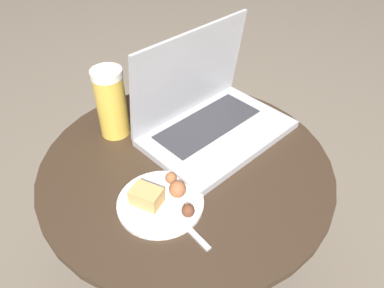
% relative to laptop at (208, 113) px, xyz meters
% --- Properties ---
extents(ground_plane, '(6.00, 6.00, 0.00)m').
position_rel_laptop_xyz_m(ground_plane, '(-0.13, -0.05, -0.56)').
color(ground_plane, '#726656').
extents(table, '(0.69, 0.69, 0.51)m').
position_rel_laptop_xyz_m(table, '(-0.13, -0.05, -0.17)').
color(table, '#9E9EA3').
rests_on(table, ground_plane).
extents(napkin, '(0.17, 0.15, 0.00)m').
position_rel_laptop_xyz_m(napkin, '(-0.24, -0.10, -0.05)').
color(napkin, silver).
rests_on(napkin, table).
extents(laptop, '(0.37, 0.26, 0.26)m').
position_rel_laptop_xyz_m(laptop, '(0.00, 0.00, 0.00)').
color(laptop, '#B2B2B7').
rests_on(laptop, table).
extents(beer_glass, '(0.08, 0.08, 0.18)m').
position_rel_laptop_xyz_m(beer_glass, '(-0.17, 0.17, 0.04)').
color(beer_glass, gold).
rests_on(beer_glass, table).
extents(snack_plate, '(0.18, 0.18, 0.05)m').
position_rel_laptop_xyz_m(snack_plate, '(-0.26, -0.10, -0.04)').
color(snack_plate, silver).
rests_on(snack_plate, table).
extents(fork, '(0.04, 0.19, 0.00)m').
position_rel_laptop_xyz_m(fork, '(-0.26, -0.14, -0.05)').
color(fork, '#B2B2B7').
rests_on(fork, table).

